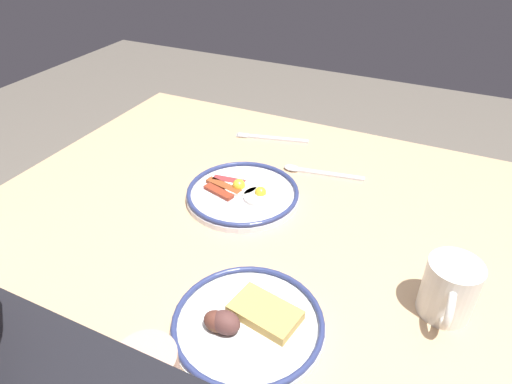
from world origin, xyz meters
TOP-DOWN VIEW (x-y plane):
  - dining_table at (0.00, 0.00)m, footprint 1.24×0.94m
  - plate_near_main at (0.08, -0.03)m, footprint 0.26×0.26m
  - plate_center_pancakes at (-0.10, 0.29)m, footprint 0.24×0.24m
  - coffee_mug at (-0.37, 0.12)m, footprint 0.09×0.12m
  - fork_near at (0.13, -0.32)m, footprint 0.20×0.07m
  - tea_spoon at (-0.03, -0.20)m, footprint 0.20×0.05m

SIDE VIEW (x-z plane):
  - dining_table at x=0.00m, z-range 0.27..1.01m
  - fork_near at x=0.13m, z-range 0.74..0.75m
  - tea_spoon at x=-0.03m, z-range 0.74..0.75m
  - plate_near_main at x=0.08m, z-range 0.74..0.78m
  - plate_center_pancakes at x=-0.10m, z-range 0.73..0.78m
  - coffee_mug at x=-0.37m, z-range 0.75..0.85m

